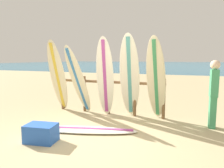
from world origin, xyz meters
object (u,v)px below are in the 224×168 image
object	(u,v)px
surfboard_leaning_center_right	(156,80)
small_boat_offshore	(105,67)
surfboard_leaning_left	(78,81)
surfboard_leaning_center	(130,77)
surfboard_leaning_far_left	(58,77)
cooler_box	(41,133)
surfboard_lying_on_sand	(84,130)
beachgoer_standing	(214,91)
surfboard_rack	(109,91)
surfboard_leaning_center_left	(105,77)

from	to	relation	value
surfboard_leaning_center_right	small_boat_offshore	size ratio (longest dim) A/B	0.91
surfboard_leaning_left	surfboard_leaning_center	distance (m)	1.52
surfboard_leaning_far_left	surfboard_leaning_left	world-z (taller)	surfboard_leaning_far_left
surfboard_leaning_center_right	cooler_box	world-z (taller)	surfboard_leaning_center_right
surfboard_leaning_left	surfboard_leaning_center_right	world-z (taller)	surfboard_leaning_center_right
surfboard_leaning_far_left	surfboard_leaning_center_right	world-z (taller)	surfboard_leaning_far_left
surfboard_leaning_center	surfboard_lying_on_sand	bearing A→B (deg)	-117.12
beachgoer_standing	surfboard_leaning_left	bearing A→B (deg)	-178.37
surfboard_leaning_far_left	cooler_box	bearing A→B (deg)	-63.28
surfboard_rack	surfboard_leaning_left	size ratio (longest dim) A/B	1.64
surfboard_leaning_center_right	surfboard_rack	bearing A→B (deg)	166.78
surfboard_leaning_center_right	small_boat_offshore	distance (m)	29.72
surfboard_leaning_center_left	surfboard_leaning_center_right	xyz separation A→B (m)	(1.44, -0.03, -0.03)
surfboard_leaning_far_left	small_boat_offshore	world-z (taller)	surfboard_leaning_far_left
surfboard_leaning_left	cooler_box	bearing A→B (deg)	-81.59
surfboard_leaning_center_right	surfboard_leaning_center_left	bearing A→B (deg)	178.61
beachgoer_standing	cooler_box	bearing A→B (deg)	-147.08
beachgoer_standing	cooler_box	xyz separation A→B (m)	(-3.29, -2.13, -0.72)
surfboard_leaning_center_right	surfboard_leaning_left	bearing A→B (deg)	-177.51
small_boat_offshore	surfboard_leaning_center	bearing A→B (deg)	-66.05
surfboard_leaning_far_left	surfboard_leaning_center_left	bearing A→B (deg)	1.02
surfboard_rack	small_boat_offshore	distance (m)	28.81
surfboard_leaning_left	small_boat_offshore	size ratio (longest dim) A/B	0.84
surfboard_rack	surfboard_lying_on_sand	bearing A→B (deg)	-88.72
surfboard_rack	surfboard_leaning_center_left	xyz separation A→B (m)	(0.02, -0.31, 0.44)
surfboard_rack	small_boat_offshore	size ratio (longest dim) A/B	1.38
small_boat_offshore	cooler_box	size ratio (longest dim) A/B	4.04
surfboard_leaning_left	surfboard_leaning_center_right	xyz separation A→B (m)	(2.23, 0.10, 0.09)
surfboard_leaning_center_left	cooler_box	xyz separation A→B (m)	(-0.50, -2.16, -0.95)
surfboard_rack	surfboard_leaning_far_left	xyz separation A→B (m)	(-1.55, -0.33, 0.42)
surfboard_rack	surfboard_leaning_center	bearing A→B (deg)	-20.40
surfboard_leaning_center	surfboard_leaning_left	bearing A→B (deg)	-173.64
surfboard_leaning_center_left	surfboard_leaning_center_right	world-z (taller)	surfboard_leaning_center_left
surfboard_leaning_far_left	small_boat_offshore	xyz separation A→B (m)	(-9.63, 26.88, -0.85)
surfboard_leaning_center_left	surfboard_leaning_center_right	bearing A→B (deg)	-1.39
surfboard_leaning_center	surfboard_leaning_center_right	world-z (taller)	surfboard_leaning_center
surfboard_lying_on_sand	beachgoer_standing	distance (m)	3.17
surfboard_leaning_center	surfboard_leaning_center_right	distance (m)	0.73
surfboard_leaning_center_right	small_boat_offshore	world-z (taller)	surfboard_leaning_center_right
surfboard_leaning_far_left	surfboard_lying_on_sand	xyz separation A→B (m)	(1.59, -1.29, -1.07)
surfboard_rack	surfboard_leaning_center_right	xyz separation A→B (m)	(1.45, -0.34, 0.42)
cooler_box	surfboard_leaning_far_left	bearing A→B (deg)	108.18
surfboard_leaning_left	surfboard_leaning_center_left	bearing A→B (deg)	9.43
surfboard_leaning_center_left	small_boat_offshore	bearing A→B (deg)	112.64
beachgoer_standing	small_boat_offshore	bearing A→B (deg)	117.49
surfboard_leaning_center	surfboard_leaning_center_right	size ratio (longest dim) A/B	1.04
surfboard_leaning_far_left	surfboard_leaning_center	xyz separation A→B (m)	(2.28, 0.06, 0.05)
surfboard_leaning_far_left	surfboard_leaning_center	world-z (taller)	surfboard_leaning_center
surfboard_rack	cooler_box	xyz separation A→B (m)	(-0.48, -2.46, -0.51)
surfboard_leaning_center	beachgoer_standing	distance (m)	2.09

